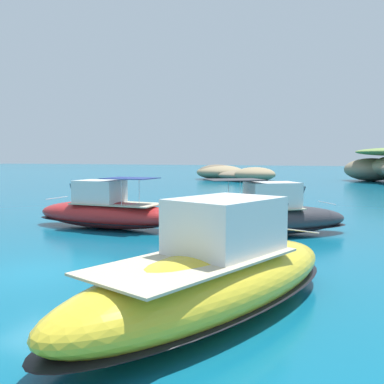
{
  "coord_description": "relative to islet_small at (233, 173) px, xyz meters",
  "views": [
    {
      "loc": [
        11.17,
        -12.35,
        4.21
      ],
      "look_at": [
        -0.12,
        15.45,
        1.78
      ],
      "focal_mm": 40.64,
      "sensor_mm": 36.0,
      "label": 1
    }
  ],
  "objects": [
    {
      "name": "islet_small",
      "position": [
        0.0,
        0.0,
        0.0
      ],
      "size": [
        18.56,
        16.04,
        2.8
      ],
      "color": "#756651",
      "rests_on": "ground"
    },
    {
      "name": "ground_plane",
      "position": [
        11.52,
        -63.59,
        -1.22
      ],
      "size": [
        400.0,
        400.0,
        0.0
      ],
      "primitive_type": "plane",
      "color": "#0C5B7A"
    },
    {
      "name": "motorboat_red",
      "position": [
        8.35,
        -54.17,
        -0.26
      ],
      "size": [
        9.64,
        3.0,
        3.01
      ],
      "color": "red",
      "rests_on": "ground"
    },
    {
      "name": "motorboat_yellow",
      "position": [
        19.0,
        -65.25,
        -0.18
      ],
      "size": [
        6.42,
        11.02,
        3.11
      ],
      "color": "yellow",
      "rests_on": "ground"
    },
    {
      "name": "motorboat_charcoal",
      "position": [
        17.58,
        -53.0,
        -0.25
      ],
      "size": [
        9.65,
        7.86,
        3.03
      ],
      "color": "#2D2D33",
      "rests_on": "ground"
    }
  ]
}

